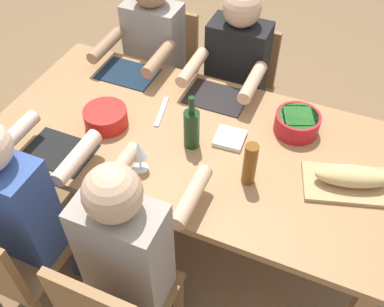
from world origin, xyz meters
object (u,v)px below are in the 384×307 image
object	(u,v)px
chair_far_left	(166,66)
diner_far_left	(152,53)
diner_far_center	(234,74)
wine_glass	(139,151)
chair_far_center	(241,85)
napkin_stack	(230,138)
dining_table	(192,149)
diner_near_center	(131,246)
wine_bottle	(192,128)
serving_bowl_greens	(297,122)
cutting_board	(349,184)
chair_near_left	(9,263)
beer_bottle	(250,164)
diner_near_left	(22,204)
bread_loaf	(352,176)
serving_bowl_salad	(106,116)

from	to	relation	value
chair_far_left	diner_far_left	bearing A→B (deg)	-90.00
diner_far_center	wine_glass	bearing A→B (deg)	-98.56
chair_far_center	napkin_stack	xyz separation A→B (m)	(0.17, -0.76, 0.27)
dining_table	chair_far_left	bearing A→B (deg)	123.63
chair_far_center	diner_near_center	size ratio (longest dim) A/B	0.71
dining_table	wine_bottle	xyz separation A→B (m)	(0.02, -0.04, 0.18)
serving_bowl_greens	cutting_board	xyz separation A→B (m)	(0.30, -0.25, -0.05)
diner_far_center	cutting_board	distance (m)	0.99
wine_glass	napkin_stack	size ratio (longest dim) A/B	1.19
chair_far_left	cutting_board	world-z (taller)	chair_far_left
serving_bowl_greens	dining_table	bearing A→B (deg)	-151.09
chair_near_left	beer_bottle	distance (m)	1.16
chair_far_center	diner_far_center	distance (m)	0.28
diner_near_left	bread_loaf	xyz separation A→B (m)	(1.30, 0.63, 0.11)
diner_far_left	wine_glass	size ratio (longest dim) A/B	7.23
diner_near_center	cutting_board	xyz separation A→B (m)	(0.75, 0.63, 0.05)
chair_far_left	chair_far_center	distance (m)	0.54
wine_bottle	serving_bowl_greens	bearing A→B (deg)	33.58
serving_bowl_greens	diner_far_left	bearing A→B (deg)	158.93
diner_far_left	bread_loaf	bearing A→B (deg)	-26.20
diner_near_left	bread_loaf	world-z (taller)	diner_near_left
diner_far_left	diner_near_center	xyz separation A→B (m)	(0.54, -1.27, 0.00)
dining_table	cutting_board	size ratio (longest dim) A/B	4.94
diner_far_left	cutting_board	world-z (taller)	diner_far_left
serving_bowl_salad	serving_bowl_greens	size ratio (longest dim) A/B	0.99
diner_near_left	dining_table	bearing A→B (deg)	49.38
wine_bottle	beer_bottle	bearing A→B (deg)	-19.26
dining_table	beer_bottle	size ratio (longest dim) A/B	8.98
diner_far_left	dining_table	bearing A→B (deg)	-49.38
dining_table	chair_far_center	world-z (taller)	chair_far_center
chair_near_left	bread_loaf	world-z (taller)	same
diner_near_left	serving_bowl_salad	distance (m)	0.58
bread_loaf	napkin_stack	distance (m)	0.59
wine_glass	serving_bowl_salad	bearing A→B (deg)	146.21
dining_table	diner_far_center	world-z (taller)	diner_far_center
chair_far_center	chair_near_left	world-z (taller)	same
bread_loaf	beer_bottle	world-z (taller)	beer_bottle
diner_near_left	wine_bottle	size ratio (longest dim) A/B	4.14
bread_loaf	chair_far_left	bearing A→B (deg)	147.65
wine_bottle	beer_bottle	size ratio (longest dim) A/B	1.32
chair_far_left	diner_far_center	bearing A→B (deg)	-18.67
dining_table	chair_far_center	xyz separation A→B (m)	(0.00, 0.82, -0.18)
chair_far_left	serving_bowl_greens	bearing A→B (deg)	-29.67
diner_far_left	cutting_board	distance (m)	1.45
chair_far_left	napkin_stack	size ratio (longest dim) A/B	6.07
chair_far_left	diner_near_left	world-z (taller)	diner_near_left
diner_far_left	wine_bottle	world-z (taller)	diner_far_left
napkin_stack	cutting_board	bearing A→B (deg)	-6.27
diner_near_left	wine_glass	xyz separation A→B (m)	(0.41, 0.36, 0.16)
diner_far_center	wine_bottle	bearing A→B (deg)	-88.70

